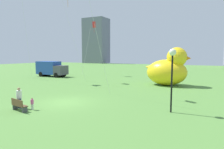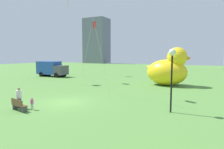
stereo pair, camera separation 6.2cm
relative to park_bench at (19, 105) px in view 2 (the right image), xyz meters
The scene contains 9 objects.
ground_plane 3.85m from the park_bench, 70.36° to the left, with size 140.00×140.00×0.00m, color #54873C.
park_bench is the anchor object (origin of this frame).
person_adult 0.93m from the park_bench, 138.72° to the left, with size 0.40×0.40×1.62m.
person_child 0.91m from the park_bench, 49.23° to the left, with size 0.22×0.22×0.91m.
giant_inflatable_duck 18.89m from the park_bench, 67.22° to the left, with size 6.13×3.93×5.08m.
lamppost 11.42m from the park_bench, 25.31° to the left, with size 0.49×0.49×4.52m.
box_truck 23.32m from the park_bench, 128.33° to the left, with size 6.00×2.40×2.85m.
city_skyline 73.82m from the park_bench, 82.78° to the left, with size 76.67×17.01×40.38m.
kite_red 27.39m from the park_bench, 109.62° to the left, with size 2.35×3.68×10.61m.
Camera 2 is at (11.13, -12.95, 4.10)m, focal length 31.43 mm.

